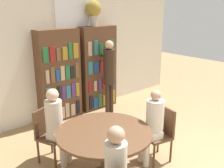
# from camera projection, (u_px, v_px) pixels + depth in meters

# --- Properties ---
(wall_back) EXTENTS (6.40, 0.07, 3.00)m
(wall_back) POSITION_uv_depth(u_px,v_px,m) (74.00, 49.00, 6.03)
(wall_back) COLOR beige
(wall_back) RESTS_ON ground_plane
(bookshelf_left) EXTENTS (0.95, 0.34, 2.00)m
(bookshelf_left) POSITION_uv_depth(u_px,v_px,m) (59.00, 76.00, 5.70)
(bookshelf_left) COLOR brown
(bookshelf_left) RESTS_ON ground_plane
(bookshelf_right) EXTENTS (0.95, 0.34, 2.00)m
(bookshelf_right) POSITION_uv_depth(u_px,v_px,m) (98.00, 68.00, 6.38)
(bookshelf_right) COLOR brown
(bookshelf_right) RESTS_ON ground_plane
(flower_vase) EXTENTS (0.36, 0.36, 0.57)m
(flower_vase) POSITION_uv_depth(u_px,v_px,m) (93.00, 10.00, 5.92)
(flower_vase) COLOR #B7AD9E
(flower_vase) RESTS_ON bookshelf_right
(reading_table) EXTENTS (1.39, 1.39, 0.75)m
(reading_table) POSITION_uv_depth(u_px,v_px,m) (104.00, 138.00, 3.78)
(reading_table) COLOR brown
(reading_table) RESTS_ON ground_plane
(chair_left_side) EXTENTS (0.52, 0.52, 0.90)m
(chair_left_side) POSITION_uv_depth(u_px,v_px,m) (48.00, 132.00, 4.26)
(chair_left_side) COLOR brown
(chair_left_side) RESTS_ON ground_plane
(chair_far_side) EXTENTS (0.48, 0.48, 0.90)m
(chair_far_side) POSITION_uv_depth(u_px,v_px,m) (161.00, 131.00, 4.28)
(chair_far_side) COLOR brown
(chair_far_side) RESTS_ON ground_plane
(seated_reader_left) EXTENTS (0.37, 0.41, 1.26)m
(seated_reader_left) POSITION_uv_depth(u_px,v_px,m) (56.00, 122.00, 4.12)
(seated_reader_left) COLOR beige
(seated_reader_left) RESTS_ON ground_plane
(seated_reader_right) EXTENTS (0.41, 0.35, 1.23)m
(seated_reader_right) POSITION_uv_depth(u_px,v_px,m) (153.00, 122.00, 4.14)
(seated_reader_right) COLOR silver
(seated_reader_right) RESTS_ON ground_plane
(seated_reader_back) EXTENTS (0.38, 0.40, 1.26)m
(seated_reader_back) POSITION_uv_depth(u_px,v_px,m) (115.00, 168.00, 2.96)
(seated_reader_back) COLOR beige
(seated_reader_back) RESTS_ON ground_plane
(librarian_standing) EXTENTS (0.27, 0.54, 1.73)m
(librarian_standing) POSITION_uv_depth(u_px,v_px,m) (109.00, 70.00, 5.96)
(librarian_standing) COLOR #332319
(librarian_standing) RESTS_ON ground_plane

